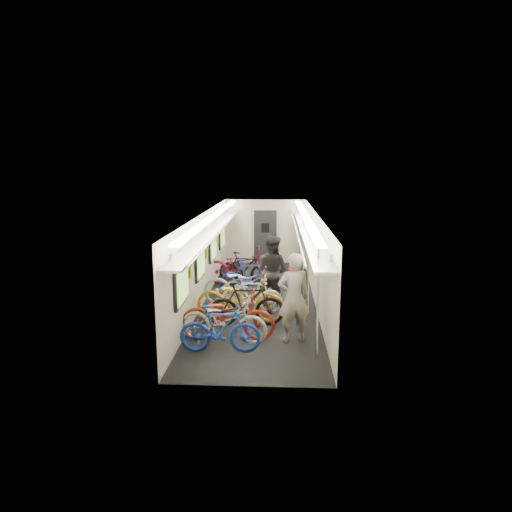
# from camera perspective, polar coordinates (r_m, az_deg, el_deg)

# --- Properties ---
(train_car_shell) EXTENTS (10.00, 10.00, 10.00)m
(train_car_shell) POSITION_cam_1_polar(r_m,az_deg,el_deg) (12.94, -1.01, 2.44)
(train_car_shell) COLOR black
(train_car_shell) RESTS_ON ground
(bicycle_0) EXTENTS (1.92, 0.91, 0.97)m
(bicycle_0) POSITION_cam_1_polar(r_m,az_deg,el_deg) (9.60, -4.04, -7.94)
(bicycle_0) COLOR #A8A7AC
(bicycle_0) RESTS_ON ground
(bicycle_1) EXTENTS (1.61, 0.46, 0.97)m
(bicycle_1) POSITION_cam_1_polar(r_m,az_deg,el_deg) (9.09, -4.52, -9.08)
(bicycle_1) COLOR #1C3FA9
(bicycle_1) RESTS_ON ground
(bicycle_2) EXTENTS (2.03, 0.80, 1.05)m
(bicycle_2) POSITION_cam_1_polar(r_m,az_deg,el_deg) (9.74, -3.56, -7.41)
(bicycle_2) COLOR maroon
(bicycle_2) RESTS_ON ground
(bicycle_3) EXTENTS (1.79, 0.69, 1.05)m
(bicycle_3) POSITION_cam_1_polar(r_m,az_deg,el_deg) (10.48, -1.20, -6.03)
(bicycle_3) COLOR black
(bicycle_3) RESTS_ON ground
(bicycle_4) EXTENTS (2.19, 0.99, 1.11)m
(bicycle_4) POSITION_cam_1_polar(r_m,az_deg,el_deg) (10.82, -1.99, -5.29)
(bicycle_4) COLOR #C68312
(bicycle_4) RESTS_ON ground
(bicycle_5) EXTENTS (1.57, 0.49, 0.93)m
(bicycle_5) POSITION_cam_1_polar(r_m,az_deg,el_deg) (11.43, -0.56, -4.85)
(bicycle_5) COLOR silver
(bicycle_5) RESTS_ON ground
(bicycle_6) EXTENTS (2.19, 0.91, 1.12)m
(bicycle_6) POSITION_cam_1_polar(r_m,az_deg,el_deg) (12.12, -1.53, -3.46)
(bicycle_6) COLOR #A1A0A4
(bicycle_6) RESTS_ON ground
(bicycle_7) EXTENTS (1.81, 0.70, 1.06)m
(bicycle_7) POSITION_cam_1_polar(r_m,az_deg,el_deg) (12.96, -0.69, -2.63)
(bicycle_7) COLOR navy
(bicycle_7) RESTS_ON ground
(bicycle_8) EXTENTS (2.23, 0.88, 1.15)m
(bicycle_8) POSITION_cam_1_polar(r_m,az_deg,el_deg) (14.22, -1.99, -1.19)
(bicycle_8) COLOR maroon
(bicycle_8) RESTS_ON ground
(bicycle_9) EXTENTS (1.77, 0.97, 1.03)m
(bicycle_9) POSITION_cam_1_polar(r_m,az_deg,el_deg) (14.08, -1.46, -1.59)
(bicycle_9) COLOR black
(bicycle_9) RESTS_ON ground
(passenger_near) EXTENTS (0.79, 0.63, 1.90)m
(passenger_near) POSITION_cam_1_polar(r_m,az_deg,el_deg) (9.51, 4.75, -5.21)
(passenger_near) COLOR gray
(passenger_near) RESTS_ON ground
(passenger_mid) EXTENTS (1.13, 1.05, 1.87)m
(passenger_mid) POSITION_cam_1_polar(r_m,az_deg,el_deg) (11.94, 1.97, -1.84)
(passenger_mid) COLOR black
(passenger_mid) RESTS_ON ground
(backpack) EXTENTS (0.28, 0.20, 0.38)m
(backpack) POSITION_cam_1_polar(r_m,az_deg,el_deg) (9.82, 4.92, -2.67)
(backpack) COLOR #A1101D
(backpack) RESTS_ON passenger_near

